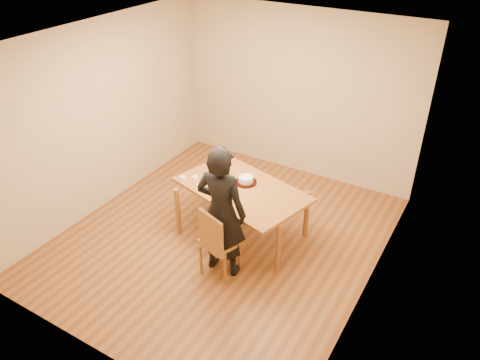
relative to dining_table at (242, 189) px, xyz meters
The scene contains 16 objects.
room_shell 0.66m from the dining_table, 145.10° to the left, with size 4.00×4.50×2.70m.
dining_table is the anchor object (origin of this frame).
dining_chair 0.84m from the dining_table, 79.05° to the right, with size 0.41×0.41×0.04m, color brown.
cake_plate 0.14m from the dining_table, 98.14° to the left, with size 0.29×0.29×0.02m, color #B1210B.
cake 0.16m from the dining_table, 98.14° to the left, with size 0.20×0.20×0.06m, color white.
frosting_dome 0.18m from the dining_table, 98.14° to the left, with size 0.19×0.19×0.03m, color white.
frosting_tub 0.45m from the dining_table, 101.81° to the right, with size 0.09×0.09×0.08m, color white.
frosting_lid 0.41m from the dining_table, 119.01° to the right, with size 0.10×0.10×0.01m, color #1836A0.
frosting_dollop 0.41m from the dining_table, 119.01° to the right, with size 0.04×0.04×0.02m, color white.
ramekin_green 0.56m from the dining_table, 151.81° to the right, with size 0.07×0.07×0.04m, color white.
ramekin_yellow 0.68m from the dining_table, behind, with size 0.08×0.08×0.04m, color white.
ramekin_multi 0.84m from the dining_table, 164.83° to the right, with size 0.08×0.08×0.04m, color white.
candy_box_pink 0.78m from the dining_table, 155.48° to the left, with size 0.14×0.07×0.02m, color #E4358E.
candy_box_green 0.79m from the dining_table, 155.37° to the left, with size 0.13×0.07×0.02m, color green.
spatula 0.47m from the dining_table, 102.14° to the right, with size 0.16×0.02×0.01m, color black.
person 0.76m from the dining_table, 78.39° to the right, with size 0.63×0.41×1.72m, color black.
Camera 1 is at (2.82, -4.28, 4.02)m, focal length 35.00 mm.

